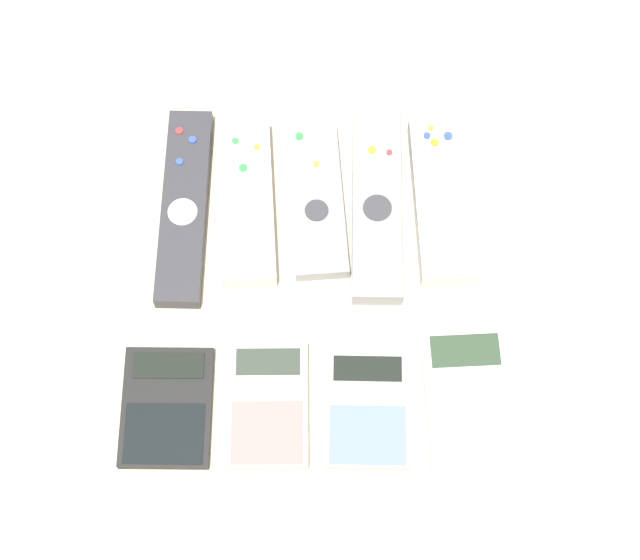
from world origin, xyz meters
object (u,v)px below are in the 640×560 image
at_px(remote_0, 187,207).
at_px(calculator_1, 271,405).
at_px(remote_1, 249,203).
at_px(remote_2, 316,201).
at_px(remote_3, 380,201).
at_px(calculator_0, 170,407).
at_px(calculator_2, 370,409).
at_px(calculator_3, 473,402).
at_px(remote_4, 445,200).

distance_m(remote_0, calculator_1, 0.22).
xyz_separation_m(remote_1, calculator_1, (0.02, -0.21, -0.01)).
bearing_deg(calculator_1, remote_2, 78.68).
xyz_separation_m(remote_3, calculator_0, (-0.20, -0.21, -0.01)).
bearing_deg(remote_1, calculator_1, -86.49).
distance_m(remote_1, calculator_2, 0.24).
distance_m(calculator_2, calculator_3, 0.10).
height_order(remote_2, remote_4, remote_4).
xyz_separation_m(remote_3, calculator_3, (0.08, -0.21, -0.00)).
relative_size(remote_2, calculator_3, 1.15).
relative_size(remote_4, calculator_0, 1.55).
bearing_deg(calculator_0, remote_1, 72.23).
bearing_deg(calculator_3, remote_3, 108.94).
distance_m(calculator_0, calculator_3, 0.28).
xyz_separation_m(remote_1, calculator_2, (0.12, -0.21, -0.01)).
distance_m(calculator_1, calculator_2, 0.09).
height_order(remote_1, calculator_3, remote_1).
bearing_deg(remote_3, calculator_1, -115.79).
bearing_deg(remote_0, calculator_3, -34.89).
bearing_deg(remote_2, remote_1, 179.53).
bearing_deg(remote_2, remote_3, -6.24).
relative_size(remote_0, calculator_1, 1.79).
distance_m(remote_3, calculator_0, 0.29).
bearing_deg(remote_0, remote_4, 2.40).
distance_m(remote_2, calculator_3, 0.25).
bearing_deg(calculator_3, remote_4, 91.80).
distance_m(remote_2, calculator_0, 0.25).
xyz_separation_m(remote_0, remote_1, (0.06, 0.00, 0.00)).
height_order(remote_4, calculator_1, remote_4).
relative_size(calculator_1, calculator_2, 1.05).
relative_size(remote_0, remote_4, 1.18).
height_order(calculator_0, calculator_3, same).
bearing_deg(calculator_3, calculator_0, 178.03).
height_order(remote_4, calculator_3, remote_4).
bearing_deg(calculator_1, calculator_2, -2.85).
relative_size(remote_1, calculator_3, 1.21).
relative_size(remote_1, remote_3, 0.82).
bearing_deg(remote_4, calculator_2, -112.64).
height_order(remote_0, calculator_2, remote_0).
relative_size(remote_4, calculator_1, 1.51).
bearing_deg(calculator_1, calculator_0, -179.24).
relative_size(remote_2, calculator_0, 1.47).
height_order(remote_2, calculator_0, remote_2).
distance_m(remote_0, calculator_3, 0.34).
relative_size(remote_2, calculator_2, 1.50).
bearing_deg(remote_3, calculator_2, -92.51).
distance_m(remote_3, remote_4, 0.07).
bearing_deg(remote_4, remote_2, 176.60).
relative_size(remote_2, remote_3, 0.79).
relative_size(calculator_0, calculator_2, 1.02).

